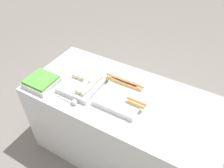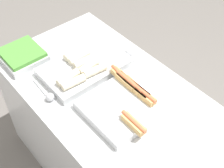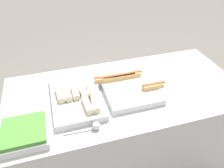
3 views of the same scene
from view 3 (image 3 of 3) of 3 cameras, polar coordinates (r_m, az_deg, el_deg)
name	(u,v)px [view 3 (image 3 of 3)]	position (r m, az deg, el deg)	size (l,w,h in m)	color
ground_plane	(122,159)	(2.24, 2.72, -19.07)	(12.00, 12.00, 0.00)	slate
counter	(124,130)	(1.90, 3.10, -11.82)	(1.72, 0.82, 0.86)	silver
tray_hotdogs	(128,85)	(1.59, 4.14, -0.35)	(0.47, 0.46, 0.10)	silver
tray_wraps	(77,96)	(1.51, -9.22, -3.24)	(0.33, 0.53, 0.10)	silver
tray_side_front	(24,133)	(1.35, -21.93, -11.89)	(0.26, 0.25, 0.07)	silver
serving_spoon_near	(94,127)	(1.31, -4.72, -11.04)	(0.22, 0.05, 0.05)	#B2B5BA
serving_spoon_far	(78,72)	(1.76, -8.93, 3.01)	(0.23, 0.05, 0.05)	#B2B5BA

